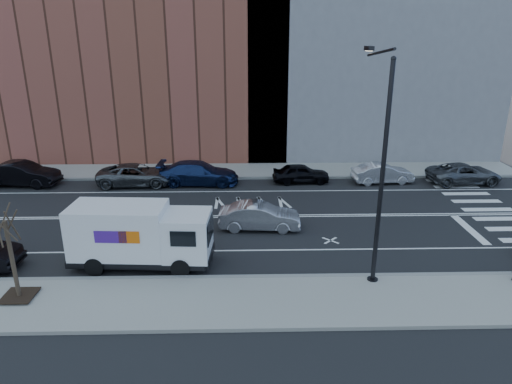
{
  "coord_description": "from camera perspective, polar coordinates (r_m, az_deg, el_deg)",
  "views": [
    {
      "loc": [
        1.78,
        -23.9,
        9.79
      ],
      "look_at": [
        2.35,
        0.15,
        1.4
      ],
      "focal_mm": 32.0,
      "sensor_mm": 36.0,
      "label": 1
    }
  ],
  "objects": [
    {
      "name": "ground",
      "position": [
        25.89,
        -5.21,
        -3.08
      ],
      "size": [
        120.0,
        120.0,
        0.0
      ],
      "primitive_type": "plane",
      "color": "black",
      "rests_on": "ground"
    },
    {
      "name": "sidewalk_near",
      "position": [
        18.04,
        -7.0,
        -13.51
      ],
      "size": [
        44.0,
        3.6,
        0.15
      ],
      "primitive_type": "cube",
      "color": "gray",
      "rests_on": "ground"
    },
    {
      "name": "sidewalk_far",
      "position": [
        34.16,
        -4.3,
        2.65
      ],
      "size": [
        44.0,
        3.6,
        0.15
      ],
      "primitive_type": "cube",
      "color": "gray",
      "rests_on": "ground"
    },
    {
      "name": "curb_near",
      "position": [
        19.57,
        -6.51,
        -10.64
      ],
      "size": [
        44.0,
        0.25,
        0.17
      ],
      "primitive_type": "cube",
      "color": "gray",
      "rests_on": "ground"
    },
    {
      "name": "curb_far",
      "position": [
        32.44,
        -4.45,
        1.76
      ],
      "size": [
        44.0,
        0.25,
        0.17
      ],
      "primitive_type": "cube",
      "color": "gray",
      "rests_on": "ground"
    },
    {
      "name": "crosswalk",
      "position": [
        29.48,
        27.6,
        -2.45
      ],
      "size": [
        3.0,
        14.0,
        0.01
      ],
      "primitive_type": null,
      "color": "white",
      "rests_on": "ground"
    },
    {
      "name": "road_markings",
      "position": [
        25.89,
        -5.21,
        -3.07
      ],
      "size": [
        40.0,
        8.6,
        0.01
      ],
      "primitive_type": null,
      "color": "white",
      "rests_on": "ground"
    },
    {
      "name": "bldg_brick",
      "position": [
        40.71,
        -16.3,
        20.22
      ],
      "size": [
        26.0,
        10.0,
        22.0
      ],
      "primitive_type": "cube",
      "color": "brown",
      "rests_on": "ground"
    },
    {
      "name": "streetlight",
      "position": [
        18.39,
        15.21,
        3.69
      ],
      "size": [
        0.44,
        4.02,
        9.34
      ],
      "color": "black",
      "rests_on": "ground"
    },
    {
      "name": "street_tree",
      "position": [
        19.67,
        -28.03,
        -8.3
      ],
      "size": [
        1.2,
        1.2,
        3.75
      ],
      "color": "black",
      "rests_on": "ground"
    },
    {
      "name": "fedex_van",
      "position": [
        20.63,
        -14.33,
        -5.18
      ],
      "size": [
        6.27,
        2.48,
        2.81
      ],
      "rotation": [
        0.0,
        0.0,
        -0.06
      ],
      "color": "black",
      "rests_on": "ground"
    },
    {
      "name": "far_parked_b",
      "position": [
        34.62,
        -27.21,
        2.02
      ],
      "size": [
        5.09,
        2.28,
        1.62
      ],
      "primitive_type": "imported",
      "rotation": [
        0.0,
        0.0,
        1.45
      ],
      "color": "black",
      "rests_on": "ground"
    },
    {
      "name": "far_parked_c",
      "position": [
        31.97,
        -14.74,
        2.09
      ],
      "size": [
        5.22,
        2.53,
        1.43
      ],
      "primitive_type": "imported",
      "rotation": [
        0.0,
        0.0,
        1.6
      ],
      "color": "#4E5156",
      "rests_on": "ground"
    },
    {
      "name": "far_parked_d",
      "position": [
        31.33,
        -7.2,
        2.37
      ],
      "size": [
        5.5,
        2.42,
        1.57
      ],
      "primitive_type": "imported",
      "rotation": [
        0.0,
        0.0,
        1.53
      ],
      "color": "navy",
      "rests_on": "ground"
    },
    {
      "name": "far_parked_e",
      "position": [
        31.59,
        5.64,
        2.34
      ],
      "size": [
        3.94,
        1.71,
        1.32
      ],
      "primitive_type": "imported",
      "rotation": [
        0.0,
        0.0,
        1.61
      ],
      "color": "black",
      "rests_on": "ground"
    },
    {
      "name": "far_parked_f",
      "position": [
        32.57,
        15.52,
        2.27
      ],
      "size": [
        4.26,
        1.83,
        1.36
      ],
      "primitive_type": "imported",
      "rotation": [
        0.0,
        0.0,
        1.67
      ],
      "color": "silver",
      "rests_on": "ground"
    },
    {
      "name": "far_parked_g",
      "position": [
        34.44,
        24.57,
        2.12
      ],
      "size": [
        5.07,
        2.6,
        1.37
      ],
      "primitive_type": "imported",
      "rotation": [
        0.0,
        0.0,
        1.64
      ],
      "color": "#4D5155",
      "rests_on": "ground"
    },
    {
      "name": "driving_sedan",
      "position": [
        23.98,
        0.46,
        -3.05
      ],
      "size": [
        4.33,
        1.74,
        1.4
      ],
      "primitive_type": "imported",
      "rotation": [
        0.0,
        0.0,
        1.51
      ],
      "color": "#B2B2B7",
      "rests_on": "ground"
    }
  ]
}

